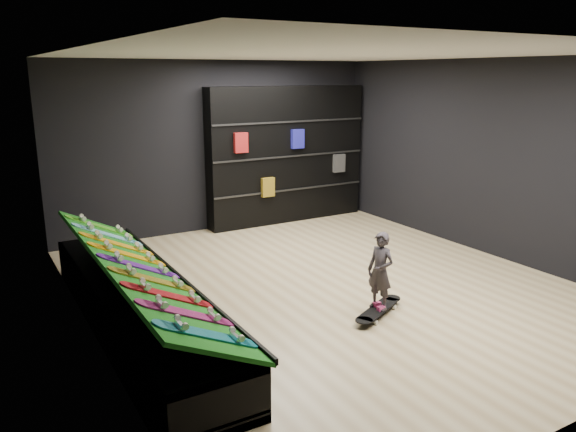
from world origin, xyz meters
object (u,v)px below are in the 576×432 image
back_shelving (287,155)px  floor_skateboard (379,311)px  child (380,286)px  display_rack (137,309)px

back_shelving → floor_skateboard: back_shelving is taller
floor_skateboard → child: size_ratio=1.76×
back_shelving → child: 4.64m
display_rack → floor_skateboard: bearing=-22.2°
display_rack → floor_skateboard: display_rack is taller
display_rack → child: child is taller
display_rack → child: size_ratio=8.10×
child → floor_skateboard: bearing=0.0°
back_shelving → child: back_shelving is taller
display_rack → child: (2.56, -1.05, 0.12)m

